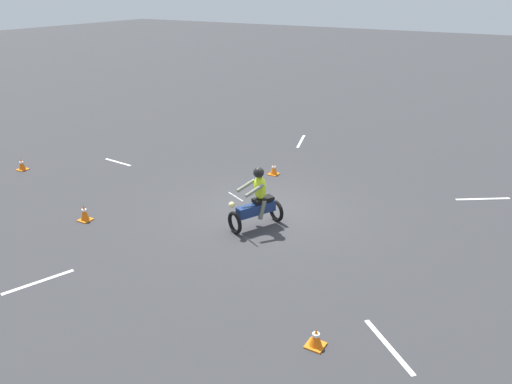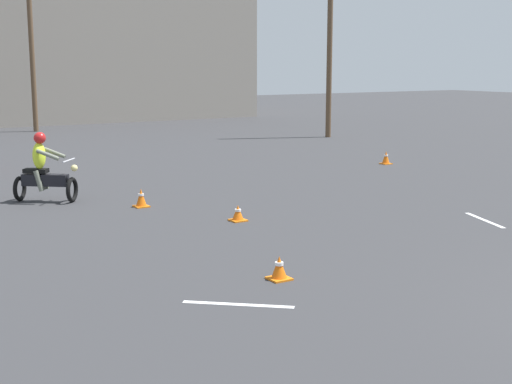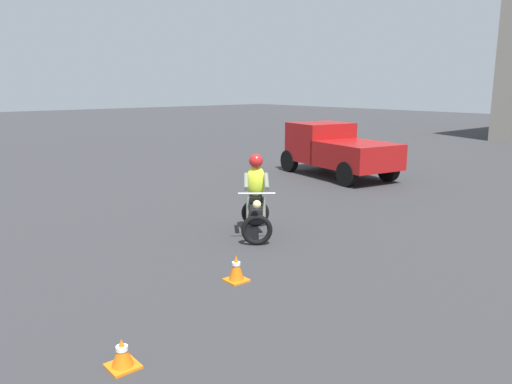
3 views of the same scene
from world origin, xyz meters
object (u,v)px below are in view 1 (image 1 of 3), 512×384
object	(u,v)px
traffic_cone_mid_center	(274,169)
traffic_cone_far_right	(316,338)
motorcycle_rider_foreground	(257,201)
traffic_cone_far_left	(22,165)
traffic_cone_far_center	(84,213)

from	to	relation	value
traffic_cone_mid_center	traffic_cone_far_right	size ratio (longest dim) A/B	1.07
motorcycle_rider_foreground	traffic_cone_far_left	bearing A→B (deg)	28.31
motorcycle_rider_foreground	traffic_cone_mid_center	world-z (taller)	motorcycle_rider_foreground
traffic_cone_mid_center	traffic_cone_far_center	distance (m)	6.30
traffic_cone_mid_center	traffic_cone_far_left	xyz separation A→B (m)	(7.65, 4.06, 0.01)
traffic_cone_far_right	traffic_cone_far_left	xyz separation A→B (m)	(12.46, -3.08, 0.02)
traffic_cone_far_right	traffic_cone_far_left	distance (m)	12.84
motorcycle_rider_foreground	traffic_cone_far_left	world-z (taller)	motorcycle_rider_foreground
motorcycle_rider_foreground	traffic_cone_far_center	xyz separation A→B (m)	(4.19, 2.08, -0.50)
motorcycle_rider_foreground	traffic_cone_far_center	distance (m)	4.70
motorcycle_rider_foreground	traffic_cone_far_right	bearing A→B (deg)	158.82
motorcycle_rider_foreground	traffic_cone_far_center	size ratio (longest dim) A/B	3.62
traffic_cone_mid_center	traffic_cone_far_right	world-z (taller)	traffic_cone_mid_center
traffic_cone_mid_center	traffic_cone_far_center	size ratio (longest dim) A/B	0.86
traffic_cone_far_center	traffic_cone_far_left	xyz separation A→B (m)	(4.97, -1.65, -0.03)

